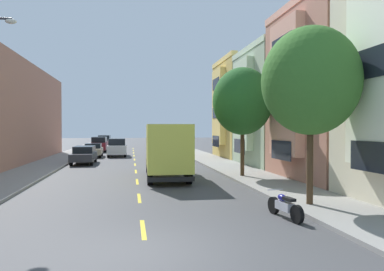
# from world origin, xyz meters

# --- Properties ---
(ground_plane) EXTENTS (160.00, 160.00, 0.00)m
(ground_plane) POSITION_xyz_m (0.00, 30.00, 0.00)
(ground_plane) COLOR #424244
(sidewalk_left) EXTENTS (3.20, 120.00, 0.14)m
(sidewalk_left) POSITION_xyz_m (-7.10, 28.00, 0.07)
(sidewalk_left) COLOR gray
(sidewalk_left) RESTS_ON ground_plane
(sidewalk_right) EXTENTS (3.20, 120.00, 0.14)m
(sidewalk_right) POSITION_xyz_m (7.10, 28.00, 0.07)
(sidewalk_right) COLOR gray
(sidewalk_right) RESTS_ON ground_plane
(lane_centerline_dashes) EXTENTS (0.14, 47.20, 0.01)m
(lane_centerline_dashes) POSITION_xyz_m (0.00, 24.50, 0.00)
(lane_centerline_dashes) COLOR yellow
(lane_centerline_dashes) RESTS_ON ground_plane
(townhouse_third_sage) EXTENTS (13.83, 7.96, 9.50)m
(townhouse_third_sage) POSITION_xyz_m (15.21, 18.97, 4.55)
(townhouse_third_sage) COLOR #99AD8E
(townhouse_third_sage) RESTS_ON ground_plane
(townhouse_fourth_mustard) EXTENTS (10.84, 7.96, 10.09)m
(townhouse_fourth_mustard) POSITION_xyz_m (13.71, 27.13, 4.85)
(townhouse_fourth_mustard) COLOR tan
(townhouse_fourth_mustard) RESTS_ON ground_plane
(street_tree_nearest) EXTENTS (3.71, 3.71, 6.77)m
(street_tree_nearest) POSITION_xyz_m (6.40, 4.00, 4.84)
(street_tree_nearest) COLOR #47331E
(street_tree_nearest) RESTS_ON sidewalk_right
(street_tree_second) EXTENTS (3.66, 3.66, 6.62)m
(street_tree_second) POSITION_xyz_m (6.40, 12.59, 4.69)
(street_tree_second) COLOR #47331E
(street_tree_second) RESTS_ON sidewalk_right
(delivery_box_truck) EXTENTS (2.63, 7.81, 3.26)m
(delivery_box_truck) POSITION_xyz_m (1.79, 13.11, 1.87)
(delivery_box_truck) COLOR #D8D84C
(delivery_box_truck) RESTS_ON ground_plane
(parked_sedan_champagne) EXTENTS (1.88, 4.53, 1.43)m
(parked_sedan_champagne) POSITION_xyz_m (-4.26, 30.95, 0.75)
(parked_sedan_champagne) COLOR tan
(parked_sedan_champagne) RESTS_ON ground_plane
(parked_sedan_black) EXTENTS (1.82, 4.51, 1.43)m
(parked_sedan_black) POSITION_xyz_m (4.36, 42.79, 0.75)
(parked_sedan_black) COLOR black
(parked_sedan_black) RESTS_ON ground_plane
(parked_suv_burgundy) EXTENTS (2.01, 4.83, 1.93)m
(parked_suv_burgundy) POSITION_xyz_m (-4.35, 39.68, 0.99)
(parked_suv_burgundy) COLOR maroon
(parked_suv_burgundy) RESTS_ON ground_plane
(parked_sedan_teal) EXTENTS (1.91, 4.54, 1.43)m
(parked_sedan_teal) POSITION_xyz_m (-4.36, 45.29, 0.75)
(parked_sedan_teal) COLOR #195B60
(parked_sedan_teal) RESTS_ON ground_plane
(parked_suv_silver) EXTENTS (2.08, 4.85, 1.93)m
(parked_suv_silver) POSITION_xyz_m (-4.48, 51.12, 0.99)
(parked_suv_silver) COLOR #B2B5BA
(parked_suv_silver) RESTS_ON ground_plane
(parked_pickup_red) EXTENTS (2.10, 5.34, 1.73)m
(parked_pickup_red) POSITION_xyz_m (4.42, 51.75, 0.83)
(parked_pickup_red) COLOR #AD1E1E
(parked_pickup_red) RESTS_ON ground_plane
(parked_wagon_charcoal) EXTENTS (1.83, 4.70, 1.50)m
(parked_wagon_charcoal) POSITION_xyz_m (-4.30, 23.40, 0.80)
(parked_wagon_charcoal) COLOR #333338
(parked_wagon_charcoal) RESTS_ON ground_plane
(moving_white_sedan) EXTENTS (1.95, 4.80, 1.93)m
(moving_white_sedan) POSITION_xyz_m (-1.80, 31.50, 0.99)
(moving_white_sedan) COLOR silver
(moving_white_sedan) RESTS_ON ground_plane
(parked_motorcycle) EXTENTS (0.62, 2.05, 0.90)m
(parked_motorcycle) POSITION_xyz_m (4.75, 2.55, 0.41)
(parked_motorcycle) COLOR black
(parked_motorcycle) RESTS_ON ground_plane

